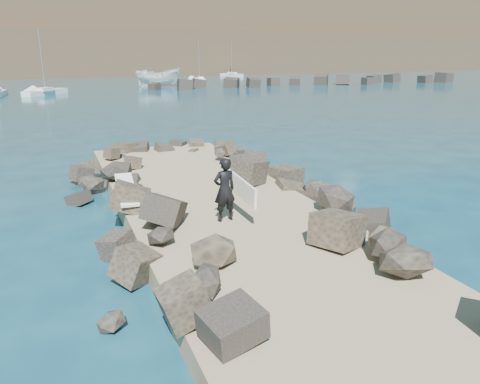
% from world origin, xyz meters
% --- Properties ---
extents(ground, '(800.00, 800.00, 0.00)m').
position_xyz_m(ground, '(0.00, 0.00, 0.00)').
color(ground, '#0F384C').
rests_on(ground, ground).
extents(jetty, '(6.00, 26.00, 0.60)m').
position_xyz_m(jetty, '(0.00, -2.00, 0.30)').
color(jetty, '#8C7759').
rests_on(jetty, ground).
extents(riprap_left, '(2.60, 22.00, 1.00)m').
position_xyz_m(riprap_left, '(-2.90, -1.50, 0.50)').
color(riprap_left, black).
rests_on(riprap_left, ground).
extents(riprap_right, '(2.60, 22.00, 1.00)m').
position_xyz_m(riprap_right, '(2.90, -1.50, 0.50)').
color(riprap_right, black).
rests_on(riprap_right, ground).
extents(breakwater_secondary, '(52.00, 4.00, 1.20)m').
position_xyz_m(breakwater_secondary, '(35.00, 55.00, 0.60)').
color(breakwater_secondary, black).
rests_on(breakwater_secondary, ground).
extents(headland, '(360.00, 140.00, 32.00)m').
position_xyz_m(headland, '(10.00, 160.00, 16.00)').
color(headland, '#2D4919').
rests_on(headland, ground).
extents(surfboard_resting, '(0.67, 2.21, 0.07)m').
position_xyz_m(surfboard_resting, '(-2.80, 1.68, 1.04)').
color(surfboard_resting, white).
rests_on(surfboard_resting, riprap_left).
extents(boat_imported, '(7.40, 3.45, 2.76)m').
position_xyz_m(boat_imported, '(11.51, 62.17, 1.38)').
color(boat_imported, silver).
rests_on(boat_imported, ground).
extents(surfer_with_board, '(0.88, 2.32, 1.87)m').
position_xyz_m(surfer_with_board, '(-0.30, -0.72, 1.54)').
color(surfer_with_board, black).
rests_on(surfer_with_board, jetty).
extents(sailboat_d, '(2.17, 6.25, 7.49)m').
position_xyz_m(sailboat_d, '(20.77, 70.54, 0.35)').
color(sailboat_d, silver).
rests_on(sailboat_d, ground).
extents(sailboat_f, '(3.57, 6.10, 7.41)m').
position_xyz_m(sailboat_f, '(32.62, 85.22, 0.35)').
color(sailboat_f, silver).
rests_on(sailboat_f, ground).
extents(sailboat_b, '(5.58, 5.97, 8.13)m').
position_xyz_m(sailboat_b, '(-5.19, 52.61, 0.35)').
color(sailboat_b, silver).
rests_on(sailboat_b, ground).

